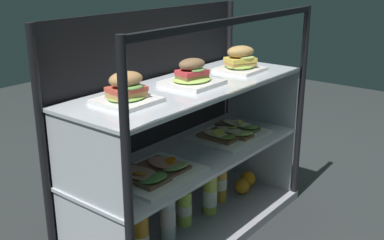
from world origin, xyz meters
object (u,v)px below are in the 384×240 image
juice_bottle_front_fourth (210,193)px  orange_fruit_beside_bottles (242,186)px  open_sandwich_tray_near_left_corner (155,172)px  juice_bottle_tucked_behind (184,207)px  plated_roll_sandwich_mid_right (240,61)px  plated_roll_sandwich_near_left_corner (191,76)px  plated_roll_sandwich_far_right (126,91)px  orange_fruit_near_left_post (248,179)px  juice_bottle_back_center (140,234)px  open_sandwich_tray_far_right (230,133)px  juice_bottle_back_left (168,217)px  juice_bottle_front_left_end (220,182)px

juice_bottle_front_fourth → orange_fruit_beside_bottles: size_ratio=3.14×
open_sandwich_tray_near_left_corner → juice_bottle_tucked_behind: size_ratio=1.67×
juice_bottle_tucked_behind → plated_roll_sandwich_mid_right: bearing=-6.0°
open_sandwich_tray_near_left_corner → plated_roll_sandwich_near_left_corner: bearing=7.6°
plated_roll_sandwich_far_right → orange_fruit_near_left_post: plated_roll_sandwich_far_right is taller
juice_bottle_front_fourth → orange_fruit_near_left_post: juice_bottle_front_fourth is taller
plated_roll_sandwich_mid_right → orange_fruit_near_left_post: bearing=8.0°
juice_bottle_back_center → juice_bottle_front_fourth: bearing=-2.8°
open_sandwich_tray_far_right → juice_bottle_tucked_behind: bearing=172.4°
open_sandwich_tray_near_left_corner → juice_bottle_back_left: open_sandwich_tray_near_left_corner is taller
plated_roll_sandwich_far_right → orange_fruit_beside_bottles: size_ratio=2.54×
juice_bottle_front_left_end → orange_fruit_near_left_post: 0.22m
juice_bottle_back_left → juice_bottle_front_left_end: juice_bottle_back_left is taller
juice_bottle_front_fourth → orange_fruit_beside_bottles: bearing=-3.0°
plated_roll_sandwich_far_right → open_sandwich_tray_far_right: size_ratio=0.57×
open_sandwich_tray_near_left_corner → juice_bottle_back_center: (-0.04, 0.05, -0.27)m
open_sandwich_tray_far_right → juice_bottle_back_center: (-0.57, 0.03, -0.27)m
plated_roll_sandwich_far_right → open_sandwich_tray_near_left_corner: 0.33m
juice_bottle_front_left_end → plated_roll_sandwich_near_left_corner: bearing=-173.1°
plated_roll_sandwich_mid_right → juice_bottle_front_left_end: size_ratio=0.82×
orange_fruit_near_left_post → juice_bottle_back_center: bearing=179.0°
open_sandwich_tray_near_left_corner → orange_fruit_near_left_post: 0.80m
orange_fruit_beside_bottles → open_sandwich_tray_near_left_corner: bearing=-178.3°
juice_bottle_back_center → orange_fruit_beside_bottles: juice_bottle_back_center is taller
open_sandwich_tray_near_left_corner → juice_bottle_tucked_behind: 0.37m
juice_bottle_back_center → juice_bottle_back_left: 0.15m
open_sandwich_tray_far_right → orange_fruit_near_left_post: bearing=5.7°
juice_bottle_back_left → juice_bottle_front_left_end: bearing=3.9°
orange_fruit_near_left_post → juice_bottle_front_fourth: bearing=-178.8°
plated_roll_sandwich_far_right → plated_roll_sandwich_mid_right: bearing=-2.8°
juice_bottle_tucked_behind → orange_fruit_near_left_post: (0.50, -0.02, -0.04)m
plated_roll_sandwich_mid_right → open_sandwich_tray_far_right: (-0.07, -0.00, -0.32)m
juice_bottle_front_fourth → juice_bottle_tucked_behind: bearing=170.6°
juice_bottle_tucked_behind → plated_roll_sandwich_far_right: bearing=-179.1°
open_sandwich_tray_near_left_corner → juice_bottle_back_left: (0.11, 0.04, -0.25)m
plated_roll_sandwich_mid_right → juice_bottle_front_left_end: (-0.07, 0.05, -0.58)m
juice_bottle_tucked_behind → orange_fruit_beside_bottles: bearing=-5.4°
open_sandwich_tray_near_left_corner → open_sandwich_tray_far_right: 0.53m
plated_roll_sandwich_near_left_corner → juice_bottle_back_left: size_ratio=0.83×
juice_bottle_front_left_end → orange_fruit_beside_bottles: 0.15m
juice_bottle_back_left → orange_fruit_beside_bottles: (0.54, -0.02, -0.06)m
juice_bottle_tucked_behind → plated_roll_sandwich_near_left_corner: bearing=-45.4°
juice_bottle_back_left → orange_fruit_near_left_post: (0.63, 0.00, -0.06)m
juice_bottle_front_fourth → orange_fruit_near_left_post: (0.34, 0.01, -0.06)m
juice_bottle_back_center → juice_bottle_tucked_behind: 0.28m
juice_bottle_tucked_behind → juice_bottle_front_fourth: juice_bottle_front_fourth is taller
plated_roll_sandwich_near_left_corner → open_sandwich_tray_far_right: bearing=-3.6°
open_sandwich_tray_far_right → orange_fruit_beside_bottles: size_ratio=4.44×
open_sandwich_tray_near_left_corner → orange_fruit_beside_bottles: bearing=1.7°
juice_bottle_tucked_behind → juice_bottle_front_left_end: bearing=1.9°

